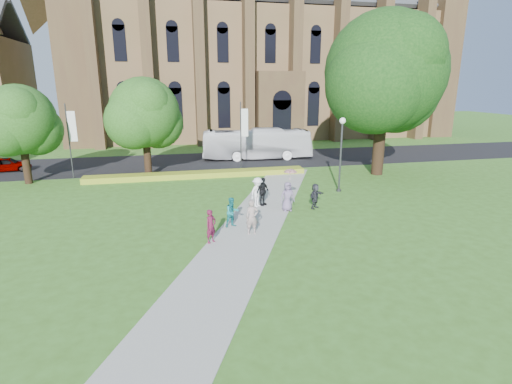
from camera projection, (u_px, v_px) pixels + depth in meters
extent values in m
plane|color=#3D661E|center=(257.00, 231.00, 21.00)|extent=(160.00, 160.00, 0.00)
cube|color=black|center=(213.00, 161.00, 39.82)|extent=(160.00, 10.00, 0.02)
cube|color=#B2B2A8|center=(253.00, 224.00, 21.93)|extent=(15.58, 28.54, 0.04)
cube|color=gold|center=(198.00, 175.00, 32.94)|extent=(18.00, 1.40, 0.45)
cube|color=brown|center=(263.00, 77.00, 58.54)|extent=(52.00, 16.00, 17.00)
cube|color=brown|center=(72.00, 57.00, 46.21)|extent=(3.50, 3.50, 21.00)
cube|color=brown|center=(442.00, 62.00, 56.65)|extent=(3.50, 3.50, 21.00)
cube|color=brown|center=(279.00, 108.00, 51.12)|extent=(6.00, 2.50, 9.00)
cylinder|color=#38383D|center=(340.00, 158.00, 28.08)|extent=(0.14, 0.14, 4.80)
sphere|color=white|center=(343.00, 121.00, 27.40)|extent=(0.44, 0.44, 0.44)
cylinder|color=#38383D|center=(339.00, 190.00, 28.69)|extent=(0.36, 0.36, 0.15)
cylinder|color=#332114|center=(380.00, 136.00, 33.25)|extent=(0.96, 0.96, 6.60)
sphere|color=#0E330F|center=(385.00, 72.00, 31.92)|extent=(9.60, 9.60, 9.60)
cylinder|color=#332114|center=(25.00, 159.00, 30.47)|extent=(0.56, 0.56, 3.85)
sphere|color=#214815|center=(19.00, 120.00, 29.69)|extent=(5.20, 5.20, 5.20)
cylinder|color=#332114|center=(147.00, 152.00, 32.82)|extent=(0.60, 0.60, 4.12)
sphere|color=#214815|center=(144.00, 112.00, 31.99)|extent=(5.60, 5.60, 5.60)
cylinder|color=#38383D|center=(241.00, 137.00, 34.94)|extent=(0.10, 0.10, 6.00)
cube|color=white|center=(245.00, 123.00, 34.70)|extent=(0.60, 0.02, 2.40)
cylinder|color=#38383D|center=(69.00, 142.00, 31.96)|extent=(0.10, 0.10, 6.00)
cube|color=white|center=(72.00, 126.00, 31.72)|extent=(0.60, 0.02, 2.40)
imported|color=silver|center=(257.00, 144.00, 40.54)|extent=(11.26, 3.48, 3.09)
imported|color=gray|center=(7.00, 164.00, 35.00)|extent=(3.83, 1.90, 1.25)
imported|color=#58142F|center=(211.00, 226.00, 19.15)|extent=(0.72, 0.69, 1.65)
imported|color=#18777A|center=(232.00, 212.00, 21.29)|extent=(0.94, 0.84, 1.62)
imported|color=white|center=(258.00, 192.00, 24.81)|extent=(1.37, 1.26, 1.85)
imported|color=black|center=(263.00, 191.00, 25.07)|extent=(1.11, 0.97, 1.80)
imported|color=slate|center=(288.00, 197.00, 23.98)|extent=(0.88, 0.59, 1.77)
imported|color=#2A2C33|center=(315.00, 196.00, 24.48)|extent=(1.41, 1.28, 1.56)
imported|color=gray|center=(252.00, 217.00, 20.25)|extent=(0.68, 0.48, 1.78)
imported|color=#F1AAB4|center=(290.00, 176.00, 23.79)|extent=(0.82, 0.82, 0.69)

